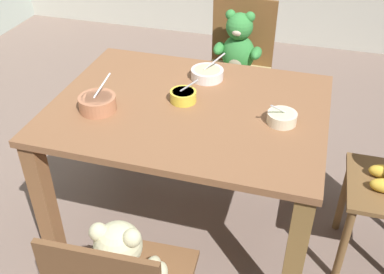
{
  "coord_description": "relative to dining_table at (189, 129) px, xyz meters",
  "views": [
    {
      "loc": [
        0.49,
        -1.63,
        1.76
      ],
      "look_at": [
        0.0,
        0.05,
        0.53
      ],
      "focal_mm": 42.37,
      "sensor_mm": 36.0,
      "label": 1
    }
  ],
  "objects": [
    {
      "name": "porridge_bowl_white_far_center",
      "position": [
        0.01,
        0.26,
        0.15
      ],
      "size": [
        0.16,
        0.16,
        0.12
      ],
      "color": "silver",
      "rests_on": "dining_table"
    },
    {
      "name": "teddy_chair_far_center",
      "position": [
        0.06,
        0.81,
        -0.03
      ],
      "size": [
        0.43,
        0.4,
        0.91
      ],
      "rotation": [
        0.0,
        0.0,
        -1.6
      ],
      "color": "brown",
      "rests_on": "ground_plane"
    },
    {
      "name": "ground_plane",
      "position": [
        0.0,
        0.0,
        -0.62
      ],
      "size": [
        5.2,
        5.2,
        0.04
      ],
      "color": "#776358"
    },
    {
      "name": "porridge_bowl_yellow_center",
      "position": [
        -0.03,
        0.03,
        0.15
      ],
      "size": [
        0.12,
        0.12,
        0.11
      ],
      "color": "gold",
      "rests_on": "dining_table"
    },
    {
      "name": "porridge_bowl_terracotta_near_left",
      "position": [
        -0.36,
        -0.15,
        0.16
      ],
      "size": [
        0.16,
        0.17,
        0.14
      ],
      "color": "#BA7552",
      "rests_on": "dining_table"
    },
    {
      "name": "porridge_bowl_cream_near_right",
      "position": [
        0.41,
        -0.03,
        0.15
      ],
      "size": [
        0.12,
        0.12,
        0.11
      ],
      "color": "beige",
      "rests_on": "dining_table"
    },
    {
      "name": "dining_table",
      "position": [
        0.0,
        0.0,
        0.0
      ],
      "size": [
        1.19,
        0.91,
        0.73
      ],
      "color": "brown",
      "rests_on": "ground_plane"
    }
  ]
}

